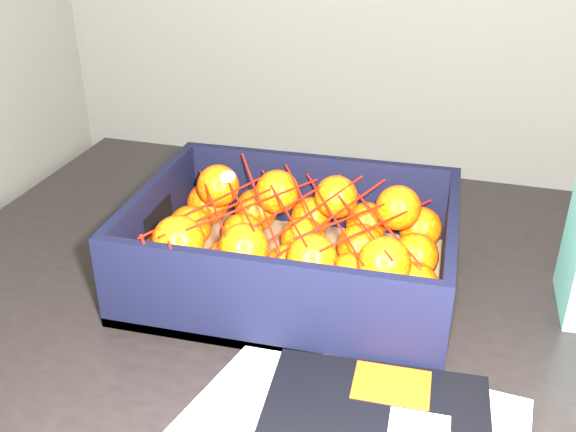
# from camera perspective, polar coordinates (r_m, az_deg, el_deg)

# --- Properties ---
(table) EXTENTS (1.23, 0.85, 0.75)m
(table) POSITION_cam_1_polar(r_m,az_deg,el_deg) (0.87, 7.44, -12.90)
(table) COLOR black
(table) RESTS_ON ground
(produce_crate) EXTENTS (0.38, 0.29, 0.12)m
(produce_crate) POSITION_cam_1_polar(r_m,az_deg,el_deg) (0.83, 0.50, -3.56)
(produce_crate) COLOR olive
(produce_crate) RESTS_ON table
(clementine_heap) EXTENTS (0.36, 0.27, 0.11)m
(clementine_heap) POSITION_cam_1_polar(r_m,az_deg,el_deg) (0.82, 0.28, -2.41)
(clementine_heap) COLOR #FF4B05
(clementine_heap) RESTS_ON produce_crate
(mesh_net) EXTENTS (0.32, 0.25, 0.09)m
(mesh_net) POSITION_cam_1_polar(r_m,az_deg,el_deg) (0.79, -0.10, 0.29)
(mesh_net) COLOR red
(mesh_net) RESTS_ON clementine_heap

